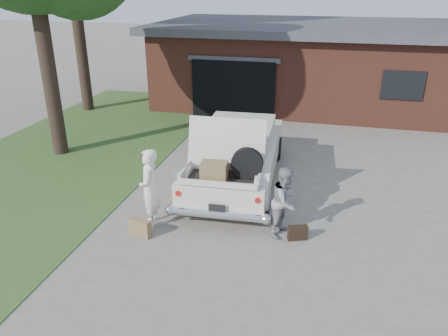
# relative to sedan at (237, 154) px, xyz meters

# --- Properties ---
(ground) EXTENTS (90.00, 90.00, 0.00)m
(ground) POSITION_rel_sedan_xyz_m (0.07, -2.31, -0.78)
(ground) COLOR gray
(ground) RESTS_ON ground
(grass_strip) EXTENTS (6.00, 16.00, 0.02)m
(grass_strip) POSITION_rel_sedan_xyz_m (-5.43, 0.69, -0.77)
(grass_strip) COLOR #2D4C1E
(grass_strip) RESTS_ON ground
(house) EXTENTS (12.80, 7.80, 3.30)m
(house) POSITION_rel_sedan_xyz_m (1.06, 9.17, 0.90)
(house) COLOR brown
(house) RESTS_ON ground
(sedan) EXTENTS (2.33, 5.38, 2.16)m
(sedan) POSITION_rel_sedan_xyz_m (0.00, 0.00, 0.00)
(sedan) COLOR beige
(sedan) RESTS_ON ground
(woman_left) EXTENTS (0.59, 0.73, 1.75)m
(woman_left) POSITION_rel_sedan_xyz_m (-1.32, -2.64, 0.10)
(woman_left) COLOR white
(woman_left) RESTS_ON ground
(woman_right) EXTENTS (0.79, 0.88, 1.50)m
(woman_right) POSITION_rel_sedan_xyz_m (1.52, -2.30, -0.03)
(woman_right) COLOR gray
(woman_right) RESTS_ON ground
(suitcase_left) EXTENTS (0.51, 0.26, 0.37)m
(suitcase_left) POSITION_rel_sedan_xyz_m (-1.37, -3.13, -0.59)
(suitcase_left) COLOR #94734B
(suitcase_left) RESTS_ON ground
(suitcase_right) EXTENTS (0.43, 0.27, 0.31)m
(suitcase_right) POSITION_rel_sedan_xyz_m (1.83, -2.48, -0.62)
(suitcase_right) COLOR black
(suitcase_right) RESTS_ON ground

